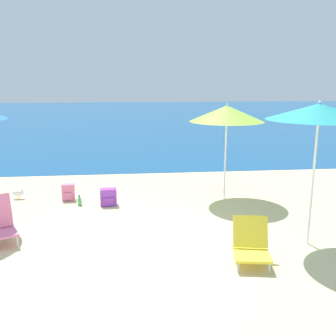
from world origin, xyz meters
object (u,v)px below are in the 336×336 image
Objects in this scene: beach_umbrella_teal at (319,112)px; water_bottle at (80,201)px; backpack_purple at (109,197)px; backpack_pink at (68,192)px; beach_chair_yellow at (251,243)px; beach_umbrella_lime at (227,114)px; seagull at (18,193)px.

beach_umbrella_teal reaches higher than water_bottle.
backpack_purple is 1.00m from backpack_pink.
beach_umbrella_teal is at bearing -31.33° from water_bottle.
beach_chair_yellow is 4.43m from backpack_pink.
beach_umbrella_lime is at bearing 92.69° from beach_chair_yellow.
water_bottle is (-0.61, 0.07, -0.09)m from backpack_purple.
water_bottle is at bearing -23.04° from seagull.
beach_chair_yellow is at bearing -52.54° from backpack_purple.
backpack_purple is 2.11m from seagull.
backpack_pink reaches higher than seagull.
beach_umbrella_teal reaches higher than backpack_purple.
backpack_purple is (-2.53, -0.25, -1.69)m from beach_umbrella_lime.
seagull reaches higher than water_bottle.
beach_umbrella_lime reaches higher than seagull.
water_bottle is at bearing -53.58° from backpack_pink.
beach_umbrella_teal is 4.93m from water_bottle.
beach_umbrella_teal is at bearing -35.05° from backpack_purple.
backpack_pink is at bearing 143.15° from beach_chair_yellow.
beach_umbrella_teal is at bearing -74.28° from beach_umbrella_lime.
beach_umbrella_lime is at bearing 105.72° from beach_umbrella_teal.
beach_umbrella_teal is 4.39m from backpack_purple.
beach_umbrella_lime is at bearing -3.37° from backpack_pink.
beach_umbrella_teal is (0.71, -2.53, 0.22)m from beach_umbrella_lime.
seagull is (-1.39, 0.59, 0.06)m from water_bottle.
backpack_pink reaches higher than backpack_purple.
beach_umbrella_teal is 6.22× the size of backpack_pink.
seagull is at bearing 161.70° from backpack_purple.
beach_umbrella_lime is 5.80× the size of backpack_purple.
beach_umbrella_teal is at bearing 34.88° from beach_chair_yellow.
water_bottle is 0.79× the size of seagull.
beach_umbrella_lime is at bearing -5.14° from seagull.
beach_chair_yellow reaches higher than seagull.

